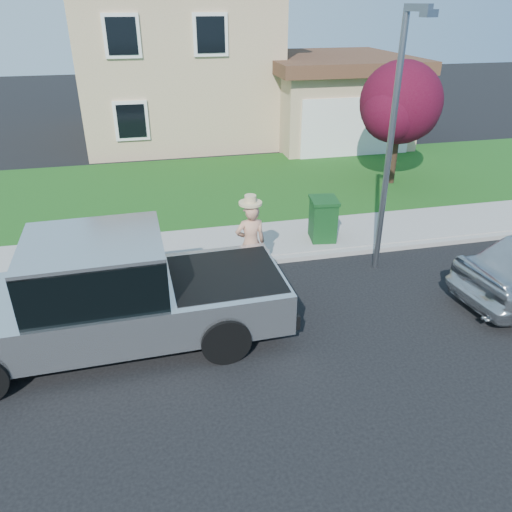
# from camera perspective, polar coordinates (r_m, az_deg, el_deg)

# --- Properties ---
(ground) EXTENTS (80.00, 80.00, 0.00)m
(ground) POSITION_cam_1_polar(r_m,az_deg,el_deg) (9.72, 0.53, -9.20)
(ground) COLOR black
(ground) RESTS_ON ground
(curb) EXTENTS (40.00, 0.20, 0.12)m
(curb) POSITION_cam_1_polar(r_m,az_deg,el_deg) (12.28, 1.97, -0.47)
(curb) COLOR gray
(curb) RESTS_ON ground
(sidewalk) EXTENTS (40.00, 2.00, 0.15)m
(sidewalk) POSITION_cam_1_polar(r_m,az_deg,el_deg) (13.23, 0.78, 1.76)
(sidewalk) COLOR gray
(sidewalk) RESTS_ON ground
(lawn) EXTENTS (40.00, 7.00, 0.10)m
(lawn) POSITION_cam_1_polar(r_m,az_deg,el_deg) (17.32, -2.72, 7.96)
(lawn) COLOR #154714
(lawn) RESTS_ON ground
(house) EXTENTS (14.00, 11.30, 6.85)m
(house) POSITION_cam_1_polar(r_m,az_deg,el_deg) (24.32, -5.69, 21.03)
(house) COLOR tan
(house) RESTS_ON ground
(pickup_truck) EXTENTS (6.62, 2.57, 2.15)m
(pickup_truck) POSITION_cam_1_polar(r_m,az_deg,el_deg) (9.41, -16.53, -4.46)
(pickup_truck) COLOR black
(pickup_truck) RESTS_ON ground
(woman) EXTENTS (0.70, 0.50, 2.08)m
(woman) POSITION_cam_1_polar(r_m,az_deg,el_deg) (11.07, -0.62, 1.64)
(woman) COLOR tan
(woman) RESTS_ON ground
(ornamental_tree) EXTENTS (2.93, 2.64, 4.02)m
(ornamental_tree) POSITION_cam_1_polar(r_m,az_deg,el_deg) (17.56, 16.26, 16.09)
(ornamental_tree) COLOR black
(ornamental_tree) RESTS_ON lawn
(trash_bin) EXTENTS (0.78, 0.87, 1.11)m
(trash_bin) POSITION_cam_1_polar(r_m,az_deg,el_deg) (13.07, 7.67, 4.24)
(trash_bin) COLOR #113E17
(trash_bin) RESTS_ON sidewalk
(street_lamp) EXTENTS (0.40, 0.75, 5.71)m
(street_lamp) POSITION_cam_1_polar(r_m,az_deg,el_deg) (11.24, 15.46, 13.37)
(street_lamp) COLOR slate
(street_lamp) RESTS_ON ground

